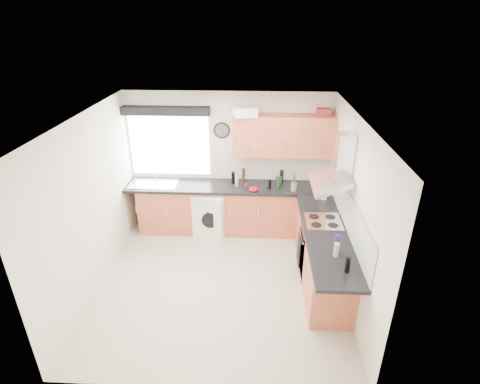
# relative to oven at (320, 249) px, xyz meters

# --- Properties ---
(ground_plane) EXTENTS (3.60, 3.60, 0.00)m
(ground_plane) POSITION_rel_oven_xyz_m (-1.50, -0.30, -0.42)
(ground_plane) COLOR beige
(ceiling) EXTENTS (3.60, 3.60, 0.02)m
(ceiling) POSITION_rel_oven_xyz_m (-1.50, -0.30, 2.08)
(ceiling) COLOR white
(ceiling) RESTS_ON wall_back
(wall_back) EXTENTS (3.60, 0.02, 2.50)m
(wall_back) POSITION_rel_oven_xyz_m (-1.50, 1.50, 0.82)
(wall_back) COLOR silver
(wall_back) RESTS_ON ground_plane
(wall_front) EXTENTS (3.60, 0.02, 2.50)m
(wall_front) POSITION_rel_oven_xyz_m (-1.50, -2.10, 0.82)
(wall_front) COLOR silver
(wall_front) RESTS_ON ground_plane
(wall_left) EXTENTS (0.02, 3.60, 2.50)m
(wall_left) POSITION_rel_oven_xyz_m (-3.30, -0.30, 0.82)
(wall_left) COLOR silver
(wall_left) RESTS_ON ground_plane
(wall_right) EXTENTS (0.02, 3.60, 2.50)m
(wall_right) POSITION_rel_oven_xyz_m (0.30, -0.30, 0.82)
(wall_right) COLOR silver
(wall_right) RESTS_ON ground_plane
(window) EXTENTS (1.40, 0.02, 1.10)m
(window) POSITION_rel_oven_xyz_m (-2.55, 1.49, 1.12)
(window) COLOR white
(window) RESTS_ON wall_back
(window_blind) EXTENTS (1.50, 0.18, 0.14)m
(window_blind) POSITION_rel_oven_xyz_m (-2.55, 1.40, 1.76)
(window_blind) COLOR black
(window_blind) RESTS_ON wall_back
(splashback) EXTENTS (0.01, 3.00, 0.54)m
(splashback) POSITION_rel_oven_xyz_m (0.29, 0.00, 0.75)
(splashback) COLOR white
(splashback) RESTS_ON wall_right
(base_cab_back) EXTENTS (3.00, 0.58, 0.86)m
(base_cab_back) POSITION_rel_oven_xyz_m (-1.60, 1.21, 0.01)
(base_cab_back) COLOR #B25335
(base_cab_back) RESTS_ON ground_plane
(base_cab_corner) EXTENTS (0.60, 0.60, 0.86)m
(base_cab_corner) POSITION_rel_oven_xyz_m (0.00, 1.20, 0.01)
(base_cab_corner) COLOR #B25335
(base_cab_corner) RESTS_ON ground_plane
(base_cab_right) EXTENTS (0.58, 2.10, 0.86)m
(base_cab_right) POSITION_rel_oven_xyz_m (0.01, -0.15, 0.01)
(base_cab_right) COLOR #B25335
(base_cab_right) RESTS_ON ground_plane
(worktop_back) EXTENTS (3.60, 0.62, 0.05)m
(worktop_back) POSITION_rel_oven_xyz_m (-1.50, 1.20, 0.46)
(worktop_back) COLOR black
(worktop_back) RESTS_ON base_cab_back
(worktop_right) EXTENTS (0.62, 2.42, 0.05)m
(worktop_right) POSITION_rel_oven_xyz_m (0.00, -0.30, 0.46)
(worktop_right) COLOR black
(worktop_right) RESTS_ON base_cab_right
(sink) EXTENTS (0.84, 0.46, 0.10)m
(sink) POSITION_rel_oven_xyz_m (-2.83, 1.20, 0.52)
(sink) COLOR silver
(sink) RESTS_ON worktop_back
(oven) EXTENTS (0.56, 0.58, 0.85)m
(oven) POSITION_rel_oven_xyz_m (0.00, 0.00, 0.00)
(oven) COLOR black
(oven) RESTS_ON ground_plane
(hob_plate) EXTENTS (0.52, 0.52, 0.01)m
(hob_plate) POSITION_rel_oven_xyz_m (0.00, 0.00, 0.49)
(hob_plate) COLOR silver
(hob_plate) RESTS_ON worktop_right
(extractor_hood) EXTENTS (0.52, 0.78, 0.66)m
(extractor_hood) POSITION_rel_oven_xyz_m (0.10, -0.00, 1.34)
(extractor_hood) COLOR silver
(extractor_hood) RESTS_ON wall_right
(upper_cabinets) EXTENTS (1.70, 0.35, 0.70)m
(upper_cabinets) POSITION_rel_oven_xyz_m (-0.55, 1.32, 1.38)
(upper_cabinets) COLOR #B25335
(upper_cabinets) RESTS_ON wall_back
(washing_machine) EXTENTS (0.67, 0.66, 0.82)m
(washing_machine) POSITION_rel_oven_xyz_m (-1.79, 1.10, -0.02)
(washing_machine) COLOR white
(washing_machine) RESTS_ON ground_plane
(wall_clock) EXTENTS (0.29, 0.04, 0.29)m
(wall_clock) POSITION_rel_oven_xyz_m (-1.61, 1.48, 1.40)
(wall_clock) COLOR black
(wall_clock) RESTS_ON wall_back
(casserole) EXTENTS (0.41, 0.34, 0.15)m
(casserole) POSITION_rel_oven_xyz_m (-1.20, 1.22, 1.80)
(casserole) COLOR white
(casserole) RESTS_ON upper_cabinets
(storage_box) EXTENTS (0.23, 0.20, 0.10)m
(storage_box) POSITION_rel_oven_xyz_m (0.10, 1.42, 1.77)
(storage_box) COLOR #C7353B
(storage_box) RESTS_ON upper_cabinets
(utensil_pot) EXTENTS (0.11, 0.11, 0.14)m
(utensil_pot) POSITION_rel_oven_xyz_m (-0.35, 1.05, 0.55)
(utensil_pot) COLOR gray
(utensil_pot) RESTS_ON worktop_back
(kitchen_roll) EXTENTS (0.12, 0.12, 0.21)m
(kitchen_roll) POSITION_rel_oven_xyz_m (0.12, 0.75, 0.59)
(kitchen_roll) COLOR white
(kitchen_roll) RESTS_ON worktop_right
(tomato_cluster) EXTENTS (0.17, 0.17, 0.06)m
(tomato_cluster) POSITION_rel_oven_xyz_m (-1.04, 1.00, 0.52)
(tomato_cluster) COLOR #AE0B15
(tomato_cluster) RESTS_ON worktop_back
(jar_0) EXTENTS (0.06, 0.06, 0.10)m
(jar_0) POSITION_rel_oven_xyz_m (-1.18, 1.07, 0.53)
(jar_0) COLOR #46191C
(jar_0) RESTS_ON worktop_back
(jar_1) EXTENTS (0.07, 0.07, 0.23)m
(jar_1) POSITION_rel_oven_xyz_m (-0.55, 1.38, 0.60)
(jar_1) COLOR black
(jar_1) RESTS_ON worktop_back
(jar_2) EXTENTS (0.06, 0.06, 0.22)m
(jar_2) POSITION_rel_oven_xyz_m (-1.41, 1.30, 0.60)
(jar_2) COLOR black
(jar_2) RESTS_ON worktop_back
(jar_3) EXTENTS (0.05, 0.05, 0.11)m
(jar_3) POSITION_rel_oven_xyz_m (-0.62, 1.37, 0.54)
(jar_3) COLOR black
(jar_3) RESTS_ON worktop_back
(jar_4) EXTENTS (0.06, 0.06, 0.14)m
(jar_4) POSITION_rel_oven_xyz_m (-0.80, 1.10, 0.56)
(jar_4) COLOR black
(jar_4) RESTS_ON worktop_back
(jar_5) EXTENTS (0.06, 0.06, 0.18)m
(jar_5) POSITION_rel_oven_xyz_m (-1.33, 1.18, 0.58)
(jar_5) COLOR #A2998A
(jar_5) RESTS_ON worktop_back
(jar_6) EXTENTS (0.06, 0.06, 0.26)m
(jar_6) POSITION_rel_oven_xyz_m (-1.22, 1.36, 0.61)
(jar_6) COLOR #44181B
(jar_6) RESTS_ON worktop_back
(jar_7) EXTENTS (0.08, 0.08, 0.15)m
(jar_7) POSITION_rel_oven_xyz_m (-0.77, 1.12, 0.56)
(jar_7) COLOR black
(jar_7) RESTS_ON worktop_back
(jar_8) EXTENTS (0.05, 0.05, 0.19)m
(jar_8) POSITION_rel_oven_xyz_m (-0.57, 1.21, 0.58)
(jar_8) COLOR #153B1B
(jar_8) RESTS_ON worktop_back
(jar_9) EXTENTS (0.04, 0.04, 0.18)m
(jar_9) POSITION_rel_oven_xyz_m (-0.62, 1.12, 0.57)
(jar_9) COLOR #1D4E1B
(jar_9) RESTS_ON worktop_back
(bottle_0) EXTENTS (0.06, 0.06, 0.21)m
(bottle_0) POSITION_rel_oven_xyz_m (0.10, -1.17, 0.59)
(bottle_0) COLOR black
(bottle_0) RESTS_ON worktop_right
(bottle_1) EXTENTS (0.07, 0.07, 0.25)m
(bottle_1) POSITION_rel_oven_xyz_m (0.04, -0.76, 0.61)
(bottle_1) COLOR #1F1750
(bottle_1) RESTS_ON worktop_right
(bottle_2) EXTENTS (0.07, 0.07, 0.18)m
(bottle_2) POSITION_rel_oven_xyz_m (0.03, -0.85, 0.58)
(bottle_2) COLOR #B0AA96
(bottle_2) RESTS_ON worktop_right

